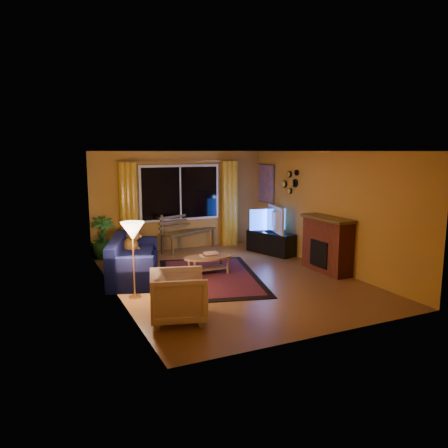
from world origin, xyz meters
name	(u,v)px	position (x,y,z in m)	size (l,w,h in m)	color
floor	(230,279)	(0.00, 0.00, -0.01)	(4.50, 6.00, 0.02)	brown
ceiling	(231,151)	(0.00, 0.00, 2.51)	(4.50, 6.00, 0.02)	white
wall_back	(180,200)	(0.00, 3.01, 1.25)	(4.50, 0.02, 2.50)	#B77F2E
wall_left	(113,224)	(-2.26, 0.00, 1.25)	(0.02, 6.00, 2.50)	#B77F2E
wall_right	(325,210)	(2.26, 0.00, 1.25)	(0.02, 6.00, 2.50)	#B77F2E
window	(180,193)	(0.00, 2.94, 1.45)	(2.00, 0.02, 1.30)	black
curtain_rod	(180,161)	(0.00, 2.90, 2.25)	(0.03, 0.03, 3.20)	#BF8C3F
curtain_left	(128,209)	(-1.35, 2.88, 1.12)	(0.36, 0.36, 2.24)	gold
curtain_right	(229,203)	(1.35, 2.88, 1.12)	(0.36, 0.36, 2.24)	gold
bench	(188,240)	(0.13, 2.75, 0.24)	(1.60, 0.47, 0.48)	#4B3614
potted_plant	(103,238)	(-2.00, 2.75, 0.49)	(0.55, 0.55, 0.99)	#235B1E
sofa	(134,258)	(-1.73, 0.82, 0.40)	(0.86, 2.00, 0.81)	#0A0D34
dog	(131,243)	(-1.68, 1.27, 0.62)	(0.30, 0.41, 0.45)	brown
armchair	(179,294)	(-1.64, -1.65, 0.41)	(0.80, 0.75, 0.83)	beige
floor_lamp	(134,261)	(-2.00, -0.34, 0.65)	(0.22, 0.22, 1.30)	#BF8C3F
rug	(210,277)	(-0.34, 0.25, 0.01)	(1.90, 3.00, 0.02)	maroon
coffee_table	(208,265)	(-0.28, 0.47, 0.19)	(1.03, 1.03, 0.37)	#AD7B51
tv_console	(271,243)	(1.83, 1.51, 0.27)	(0.43, 1.28, 0.53)	black
television	(271,219)	(1.83, 1.51, 0.86)	(1.12, 0.15, 0.64)	black
fireplace	(327,246)	(2.05, -0.40, 0.55)	(0.40, 1.20, 1.10)	maroon
mirror_cluster	(290,181)	(2.21, 1.30, 1.80)	(0.06, 0.60, 0.56)	black
painting	(266,184)	(2.22, 2.45, 1.65)	(0.04, 0.76, 0.96)	#D16932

